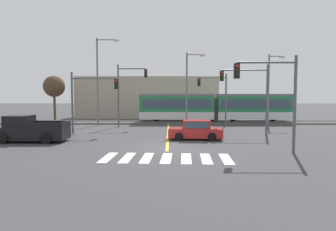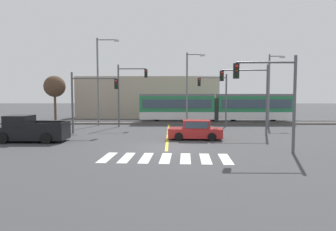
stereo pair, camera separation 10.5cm
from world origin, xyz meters
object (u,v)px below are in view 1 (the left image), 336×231
at_px(traffic_light_far_left, 127,87).
at_px(street_lamp_west, 99,76).
at_px(street_lamp_centre, 188,85).
at_px(traffic_light_near_right, 274,89).
at_px(street_lamp_east, 270,86).
at_px(traffic_light_far_right, 216,92).
at_px(bare_tree_far_west, 54,87).
at_px(sedan_crossing, 196,131).
at_px(light_rail_tram, 215,107).
at_px(pickup_truck, 29,131).
at_px(traffic_light_mid_left, 89,93).
at_px(traffic_light_mid_right, 251,88).

distance_m(traffic_light_far_left, street_lamp_west, 3.85).
bearing_deg(street_lamp_centre, traffic_light_near_right, -75.23).
bearing_deg(street_lamp_east, traffic_light_near_right, -107.51).
distance_m(traffic_light_near_right, traffic_light_far_right, 15.29).
relative_size(traffic_light_far_left, bare_tree_far_west, 1.11).
bearing_deg(traffic_light_near_right, sedan_crossing, 127.01).
bearing_deg(light_rail_tram, traffic_light_far_left, -155.97).
bearing_deg(traffic_light_near_right, traffic_light_far_left, 126.63).
bearing_deg(pickup_truck, traffic_light_near_right, -14.13).
relative_size(street_lamp_centre, bare_tree_far_west, 1.34).
xyz_separation_m(traffic_light_mid_left, street_lamp_east, (18.55, 7.03, 0.88)).
relative_size(pickup_truck, traffic_light_mid_left, 0.98).
relative_size(light_rail_tram, pickup_truck, 3.42).
bearing_deg(light_rail_tram, traffic_light_near_right, -87.96).
xyz_separation_m(light_rail_tram, street_lamp_west, (-13.53, -3.09, 3.53)).
xyz_separation_m(light_rail_tram, sedan_crossing, (-3.50, -13.58, -1.35)).
bearing_deg(street_lamp_west, traffic_light_far_right, -3.44).
distance_m(traffic_light_mid_right, bare_tree_far_west, 27.26).
relative_size(pickup_truck, traffic_light_far_left, 0.80).
bearing_deg(traffic_light_far_left, bare_tree_far_west, 143.15).
xyz_separation_m(traffic_light_far_left, bare_tree_far_west, (-11.28, 8.45, 0.21)).
bearing_deg(sedan_crossing, street_lamp_west, 133.73).
xyz_separation_m(traffic_light_far_left, traffic_light_far_right, (9.72, 0.65, -0.57)).
distance_m(sedan_crossing, traffic_light_far_right, 10.64).
height_order(light_rail_tram, traffic_light_far_right, traffic_light_far_right).
bearing_deg(traffic_light_far_left, street_lamp_east, 4.91).
xyz_separation_m(traffic_light_mid_right, street_lamp_west, (-15.11, 7.58, 1.51)).
relative_size(light_rail_tram, traffic_light_far_right, 3.20).
height_order(light_rail_tram, traffic_light_mid_right, traffic_light_mid_right).
xyz_separation_m(traffic_light_far_right, bare_tree_far_west, (-21.00, 7.80, 0.78)).
distance_m(traffic_light_mid_right, street_lamp_west, 16.97).
height_order(traffic_light_near_right, bare_tree_far_west, bare_tree_far_west).
relative_size(sedan_crossing, street_lamp_east, 0.54).
bearing_deg(bare_tree_far_west, street_lamp_east, -14.62).
height_order(traffic_light_mid_left, street_lamp_west, street_lamp_west).
relative_size(traffic_light_near_right, street_lamp_centre, 0.72).
relative_size(street_lamp_west, street_lamp_centre, 1.21).
bearing_deg(street_lamp_west, bare_tree_far_west, 138.46).
height_order(pickup_truck, traffic_light_mid_right, traffic_light_mid_right).
xyz_separation_m(sedan_crossing, pickup_truck, (-12.60, -1.32, 0.14)).
bearing_deg(street_lamp_east, traffic_light_far_right, -173.41).
height_order(traffic_light_mid_left, street_lamp_centre, street_lamp_centre).
bearing_deg(traffic_light_far_left, traffic_light_near_right, -53.37).
relative_size(traffic_light_mid_right, bare_tree_far_west, 1.01).
distance_m(pickup_truck, traffic_light_near_right, 17.57).
bearing_deg(traffic_light_mid_right, traffic_light_far_right, 106.54).
bearing_deg(traffic_light_mid_right, street_lamp_west, 153.35).
relative_size(traffic_light_far_right, street_lamp_centre, 0.71).
xyz_separation_m(traffic_light_mid_right, street_lamp_east, (4.14, 7.51, 0.46)).
bearing_deg(street_lamp_west, light_rail_tram, 12.87).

